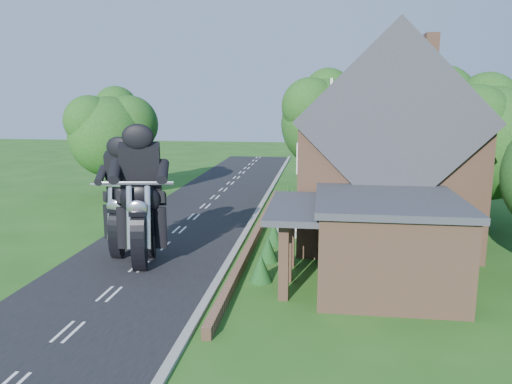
# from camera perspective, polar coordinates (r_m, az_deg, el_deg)

# --- Properties ---
(ground) EXTENTS (120.00, 120.00, 0.00)m
(ground) POSITION_cam_1_polar(r_m,az_deg,el_deg) (21.84, -13.20, -8.34)
(ground) COLOR #205016
(ground) RESTS_ON ground
(road) EXTENTS (7.00, 80.00, 0.02)m
(road) POSITION_cam_1_polar(r_m,az_deg,el_deg) (21.83, -13.20, -8.31)
(road) COLOR black
(road) RESTS_ON ground
(kerb) EXTENTS (0.30, 80.00, 0.12)m
(kerb) POSITION_cam_1_polar(r_m,az_deg,el_deg) (20.84, -3.66, -8.83)
(kerb) COLOR gray
(kerb) RESTS_ON ground
(garden_wall) EXTENTS (0.30, 22.00, 0.40)m
(garden_wall) POSITION_cam_1_polar(r_m,az_deg,el_deg) (25.39, -0.01, -4.86)
(garden_wall) COLOR #885D45
(garden_wall) RESTS_ON ground
(house) EXTENTS (9.54, 8.64, 10.24)m
(house) POSITION_cam_1_polar(r_m,az_deg,el_deg) (25.55, 14.24, 4.38)
(house) COLOR #885D45
(house) RESTS_ON ground
(annex) EXTENTS (7.05, 5.94, 3.44)m
(annex) POSITION_cam_1_polar(r_m,az_deg,el_deg) (19.32, 14.28, -5.42)
(annex) COLOR #885D45
(annex) RESTS_ON ground
(tree_house_right) EXTENTS (6.51, 6.00, 8.40)m
(tree_house_right) POSITION_cam_1_polar(r_m,az_deg,el_deg) (29.36, 25.83, 6.09)
(tree_house_right) COLOR black
(tree_house_right) RESTS_ON ground
(tree_behind_house) EXTENTS (7.81, 7.20, 10.08)m
(tree_behind_house) POSITION_cam_1_polar(r_m,az_deg,el_deg) (36.00, 18.48, 8.94)
(tree_behind_house) COLOR black
(tree_behind_house) RESTS_ON ground
(tree_behind_left) EXTENTS (6.94, 6.40, 9.16)m
(tree_behind_left) POSITION_cam_1_polar(r_m,az_deg,el_deg) (36.39, 8.69, 8.60)
(tree_behind_left) COLOR black
(tree_behind_left) RESTS_ON ground
(tree_far_road) EXTENTS (6.08, 5.60, 7.84)m
(tree_far_road) POSITION_cam_1_polar(r_m,az_deg,el_deg) (36.40, -15.82, 6.91)
(tree_far_road) COLOR black
(tree_far_road) RESTS_ON ground
(shrub_a) EXTENTS (0.90, 0.90, 1.10)m
(shrub_a) POSITION_cam_1_polar(r_m,az_deg,el_deg) (19.49, 0.56, -8.69)
(shrub_a) COLOR #133C16
(shrub_a) RESTS_ON ground
(shrub_b) EXTENTS (0.90, 0.90, 1.10)m
(shrub_b) POSITION_cam_1_polar(r_m,az_deg,el_deg) (21.85, 1.37, -6.52)
(shrub_b) COLOR #133C16
(shrub_b) RESTS_ON ground
(shrub_c) EXTENTS (0.90, 0.90, 1.10)m
(shrub_c) POSITION_cam_1_polar(r_m,az_deg,el_deg) (24.23, 2.02, -4.77)
(shrub_c) COLOR #133C16
(shrub_c) RESTS_ON ground
(shrub_d) EXTENTS (0.90, 0.90, 1.10)m
(shrub_d) POSITION_cam_1_polar(r_m,az_deg,el_deg) (29.06, 3.00, -2.15)
(shrub_d) COLOR #133C16
(shrub_d) RESTS_ON ground
(shrub_e) EXTENTS (0.90, 0.90, 1.10)m
(shrub_e) POSITION_cam_1_polar(r_m,az_deg,el_deg) (31.50, 3.37, -1.14)
(shrub_e) COLOR #133C16
(shrub_e) RESTS_ON ground
(shrub_f) EXTENTS (0.90, 0.90, 1.10)m
(shrub_f) POSITION_cam_1_polar(r_m,az_deg,el_deg) (33.94, 3.69, -0.27)
(shrub_f) COLOR #133C16
(shrub_f) RESTS_ON ground
(motorcycle_lead) EXTENTS (0.78, 1.98, 1.80)m
(motorcycle_lead) POSITION_cam_1_polar(r_m,az_deg,el_deg) (21.76, -12.73, -5.90)
(motorcycle_lead) COLOR black
(motorcycle_lead) RESTS_ON ground
(motorcycle_follow) EXTENTS (0.59, 1.76, 1.60)m
(motorcycle_follow) POSITION_cam_1_polar(r_m,az_deg,el_deg) (23.51, -14.75, -4.98)
(motorcycle_follow) COLOR black
(motorcycle_follow) RESTS_ON ground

